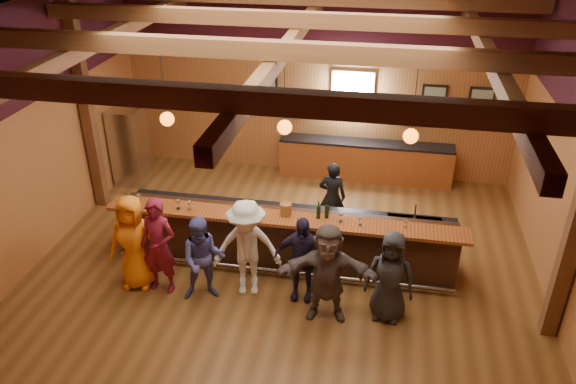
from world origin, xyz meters
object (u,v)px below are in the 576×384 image
(bartender, at_px, (332,197))
(bottle_a, at_px, (318,212))
(bar_counter, at_px, (287,236))
(customer_dark, at_px, (390,277))
(customer_denim, at_px, (203,259))
(customer_navy, at_px, (301,259))
(customer_redvest, at_px, (159,246))
(customer_brown, at_px, (327,273))
(customer_orange, at_px, (134,242))
(stainless_fridge, at_px, (130,146))
(customer_white, at_px, (247,249))
(ice_bucket, at_px, (286,209))
(back_bar_cabinet, at_px, (365,161))

(bartender, relative_size, bottle_a, 4.63)
(bar_counter, height_order, bottle_a, bottle_a)
(customer_dark, height_order, bottle_a, customer_dark)
(customer_denim, distance_m, customer_navy, 1.61)
(customer_redvest, height_order, bartender, customer_redvest)
(customer_denim, distance_m, bartender, 3.11)
(customer_brown, bearing_deg, customer_navy, 135.28)
(customer_orange, xyz_separation_m, customer_denim, (1.25, -0.11, -0.10))
(bar_counter, bearing_deg, stainless_fridge, 149.24)
(bartender, bearing_deg, customer_brown, 95.26)
(bar_counter, xyz_separation_m, stainless_fridge, (-4.12, 2.45, 0.38))
(customer_white, bearing_deg, customer_navy, -9.45)
(customer_brown, relative_size, ice_bucket, 7.67)
(bartender, bearing_deg, customer_navy, 84.08)
(bar_counter, height_order, back_bar_cabinet, bar_counter)
(customer_redvest, relative_size, customer_dark, 1.11)
(bar_counter, relative_size, customer_dark, 4.02)
(customer_brown, xyz_separation_m, bottle_a, (-0.31, 1.16, 0.39))
(bar_counter, relative_size, customer_redvest, 3.62)
(bar_counter, distance_m, customer_dark, 2.25)
(stainless_fridge, distance_m, customer_white, 5.04)
(bartender, xyz_separation_m, ice_bucket, (-0.66, -1.46, 0.48))
(ice_bucket, bearing_deg, bottle_a, -0.54)
(customer_denim, relative_size, ice_bucket, 6.87)
(back_bar_cabinet, xyz_separation_m, customer_denim, (-2.34, -4.86, 0.28))
(bar_counter, height_order, customer_dark, customer_dark)
(bartender, xyz_separation_m, bottle_a, (-0.09, -1.47, 0.50))
(back_bar_cabinet, relative_size, customer_orange, 2.33)
(customer_orange, bearing_deg, bar_counter, 23.22)
(customer_dark, distance_m, bartender, 2.74)
(back_bar_cabinet, xyz_separation_m, customer_redvest, (-3.13, -4.80, 0.39))
(bar_counter, height_order, customer_orange, customer_orange)
(customer_denim, bearing_deg, bottle_a, 14.85)
(customer_brown, distance_m, customer_dark, 0.98)
(bartender, bearing_deg, customer_denim, 54.42)
(bar_counter, xyz_separation_m, bottle_a, (0.59, -0.24, 0.71))
(bar_counter, xyz_separation_m, customer_denim, (-1.16, -1.29, 0.24))
(customer_redvest, relative_size, customer_denim, 1.15)
(customer_redvest, bearing_deg, back_bar_cabinet, 62.12)
(customer_dark, bearing_deg, customer_navy, 178.14)
(customer_redvest, xyz_separation_m, bartender, (2.61, 2.46, -0.13))
(customer_orange, distance_m, customer_brown, 3.31)
(back_bar_cabinet, relative_size, customer_navy, 2.58)
(back_bar_cabinet, distance_m, customer_orange, 5.97)
(customer_redvest, distance_m, customer_denim, 0.79)
(customer_orange, bearing_deg, customer_dark, -3.73)
(customer_orange, height_order, customer_navy, customer_orange)
(customer_white, xyz_separation_m, bottle_a, (1.07, 0.80, 0.36))
(customer_white, height_order, customer_navy, customer_white)
(customer_white, height_order, customer_dark, customer_white)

